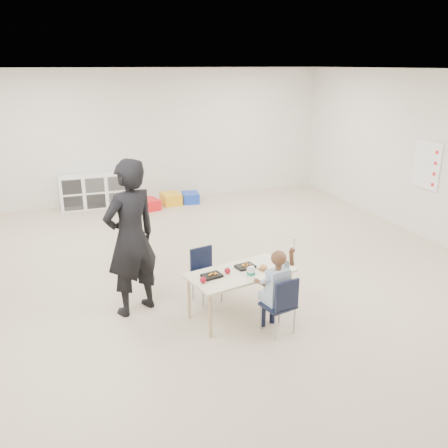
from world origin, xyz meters
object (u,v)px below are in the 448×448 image
object	(u,v)px
chair_near	(278,304)
adult	(131,238)
table	(240,293)
cubby_shelf	(95,191)
child	(279,288)

from	to	relation	value
chair_near	adult	world-z (taller)	adult
table	cubby_shelf	distance (m)	5.37
table	child	xyz separation A→B (m)	(0.26, -0.48, 0.25)
chair_near	child	distance (m)	0.20
chair_near	cubby_shelf	size ratio (longest dim) A/B	0.48
adult	table	bearing A→B (deg)	130.14
child	cubby_shelf	distance (m)	5.90
table	chair_near	bearing A→B (deg)	-74.15
cubby_shelf	adult	distance (m)	4.74
cubby_shelf	table	bearing A→B (deg)	-77.17
adult	cubby_shelf	bearing A→B (deg)	-114.97
cubby_shelf	adult	world-z (taller)	adult
adult	child	bearing A→B (deg)	119.16
table	adult	xyz separation A→B (m)	(-1.17, 0.53, 0.65)
table	cubby_shelf	xyz separation A→B (m)	(-1.19, 5.23, 0.06)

